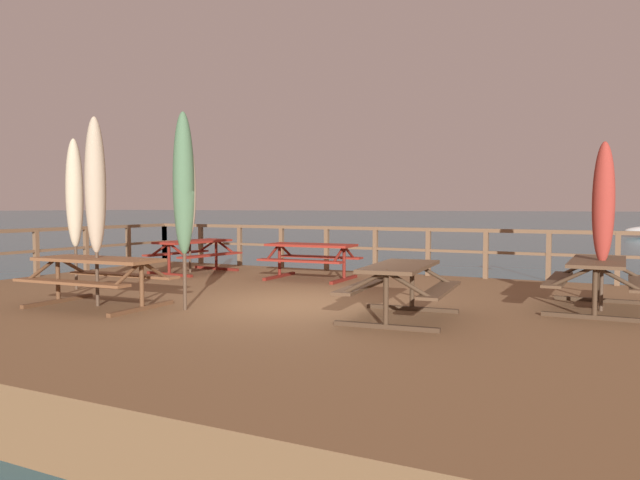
% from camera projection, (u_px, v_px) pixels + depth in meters
% --- Properties ---
extents(ground_plane, '(600.00, 600.00, 0.00)m').
position_uv_depth(ground_plane, '(299.00, 347.00, 9.84)').
color(ground_plane, '#2D5B6B').
extents(wooden_deck, '(14.51, 10.12, 0.70)m').
position_uv_depth(wooden_deck, '(299.00, 326.00, 9.82)').
color(wooden_deck, brown).
rests_on(wooden_deck, ground).
extents(railing_waterside_far, '(14.31, 0.10, 1.09)m').
position_uv_depth(railing_waterside_far, '(401.00, 243.00, 14.13)').
color(railing_waterside_far, brown).
rests_on(railing_waterside_far, wooden_deck).
extents(railing_side_left, '(0.10, 9.92, 1.09)m').
position_uv_depth(railing_side_left, '(8.00, 246.00, 12.99)').
color(railing_side_left, brown).
rests_on(railing_side_left, wooden_deck).
extents(picnic_table_back_right, '(1.58, 2.06, 0.78)m').
position_uv_depth(picnic_table_back_right, '(194.00, 249.00, 14.52)').
color(picnic_table_back_right, maroon).
rests_on(picnic_table_back_right, wooden_deck).
extents(picnic_table_back_left, '(2.16, 1.48, 0.78)m').
position_uv_depth(picnic_table_back_left, '(98.00, 271.00, 9.58)').
color(picnic_table_back_left, brown).
rests_on(picnic_table_back_left, wooden_deck).
extents(picnic_table_front_right, '(1.97, 1.50, 0.78)m').
position_uv_depth(picnic_table_front_right, '(311.00, 253.00, 13.18)').
color(picnic_table_front_right, maroon).
rests_on(picnic_table_front_right, wooden_deck).
extents(picnic_table_mid_left, '(1.41, 2.11, 0.78)m').
position_uv_depth(picnic_table_mid_left, '(598.00, 273.00, 9.24)').
color(picnic_table_mid_left, brown).
rests_on(picnic_table_mid_left, wooden_deck).
extents(picnic_table_mid_right, '(1.57, 1.97, 0.78)m').
position_uv_depth(picnic_table_mid_right, '(400.00, 279.00, 8.49)').
color(picnic_table_mid_right, brown).
rests_on(picnic_table_mid_right, wooden_deck).
extents(patio_umbrella_tall_front, '(0.32, 0.32, 3.07)m').
position_uv_depth(patio_umbrella_tall_front, '(189.00, 191.00, 14.40)').
color(patio_umbrella_tall_front, '#4C3828').
rests_on(patio_umbrella_tall_front, wooden_deck).
extents(patio_umbrella_tall_back_left, '(0.32, 0.32, 2.98)m').
position_uv_depth(patio_umbrella_tall_back_left, '(95.00, 186.00, 9.53)').
color(patio_umbrella_tall_back_left, '#4C3828').
rests_on(patio_umbrella_tall_back_left, wooden_deck).
extents(patio_umbrella_tall_mid_left, '(0.32, 0.32, 3.00)m').
position_uv_depth(patio_umbrella_tall_mid_left, '(184.00, 184.00, 9.17)').
color(patio_umbrella_tall_mid_left, '#4C3828').
rests_on(patio_umbrella_tall_mid_left, wooden_deck).
extents(patio_umbrella_short_front, '(0.32, 0.32, 2.54)m').
position_uv_depth(patio_umbrella_short_front, '(603.00, 204.00, 9.10)').
color(patio_umbrella_short_front, '#4C3828').
rests_on(patio_umbrella_short_front, wooden_deck).
extents(patio_umbrella_short_back, '(0.32, 0.32, 2.85)m').
position_uv_depth(patio_umbrella_short_back, '(74.00, 194.00, 11.50)').
color(patio_umbrella_short_back, '#4C3828').
rests_on(patio_umbrella_short_back, wooden_deck).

